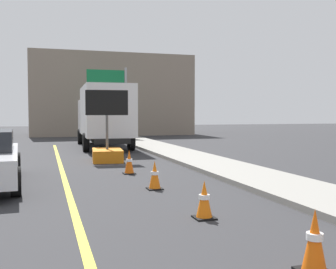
{
  "coord_description": "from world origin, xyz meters",
  "views": [
    {
      "loc": [
        -0.49,
        0.23,
        1.82
      ],
      "look_at": [
        1.19,
        5.74,
        1.52
      ],
      "focal_mm": 43.21,
      "sensor_mm": 36.0,
      "label": 1
    }
  ],
  "objects": [
    {
      "name": "far_building_block",
      "position": [
        4.95,
        35.3,
        3.34
      ],
      "size": [
        13.25,
        6.34,
        6.68
      ],
      "primitive_type": "cube",
      "color": "gray",
      "rests_on": "ground"
    },
    {
      "name": "highway_guide_sign",
      "position": [
        4.16,
        28.16,
        3.42
      ],
      "size": [
        2.79,
        0.21,
        5.0
      ],
      "color": "gray",
      "rests_on": "ground"
    },
    {
      "name": "arrow_board_trailer",
      "position": [
        1.76,
        15.58,
        0.48
      ],
      "size": [
        1.6,
        1.9,
        2.7
      ],
      "color": "orange",
      "rests_on": "ground"
    },
    {
      "name": "traffic_cone_near_sign",
      "position": [
        2.43,
        4.07,
        0.37
      ],
      "size": [
        0.36,
        0.36,
        0.74
      ],
      "color": "black",
      "rests_on": "ground"
    },
    {
      "name": "traffic_cone_far_lane",
      "position": [
        2.01,
        9.51,
        0.34
      ],
      "size": [
        0.36,
        0.36,
        0.69
      ],
      "color": "black",
      "rests_on": "ground"
    },
    {
      "name": "traffic_cone_curbside",
      "position": [
        1.91,
        12.12,
        0.36
      ],
      "size": [
        0.36,
        0.36,
        0.73
      ],
      "color": "black",
      "rests_on": "ground"
    },
    {
      "name": "box_truck",
      "position": [
        2.49,
        21.7,
        1.75
      ],
      "size": [
        2.62,
        7.91,
        3.17
      ],
      "color": "black",
      "rests_on": "ground"
    },
    {
      "name": "traffic_cone_mid_lane",
      "position": [
        2.13,
        6.66,
        0.33
      ],
      "size": [
        0.36,
        0.36,
        0.66
      ],
      "color": "black",
      "rests_on": "ground"
    },
    {
      "name": "lane_center_stripe",
      "position": [
        0.0,
        6.0,
        0.0
      ],
      "size": [
        0.14,
        36.0,
        0.01
      ],
      "primitive_type": "cube",
      "color": "yellow",
      "rests_on": "ground"
    }
  ]
}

